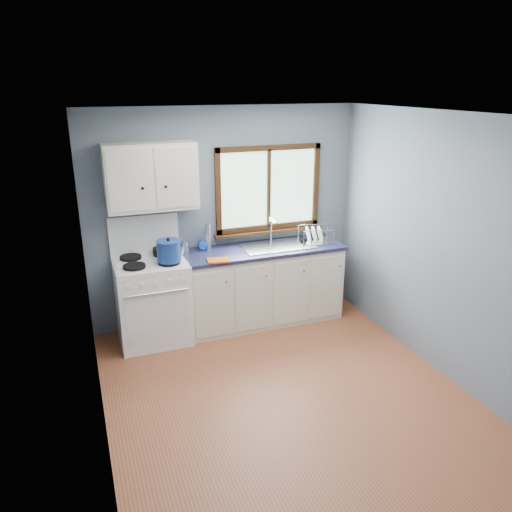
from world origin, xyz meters
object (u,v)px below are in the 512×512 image
object	(u,v)px
skillet	(164,250)
stockpot	(169,250)
gas_range	(152,298)
sink	(277,251)
thermos	(208,237)
dish_rack	(315,238)
utensil_crock	(184,247)
base_cabinets	(263,288)

from	to	relation	value
skillet	stockpot	world-z (taller)	stockpot
gas_range	skillet	world-z (taller)	gas_range
sink	thermos	size ratio (longest dim) A/B	2.80
thermos	gas_range	bearing A→B (deg)	-164.59
thermos	dish_rack	bearing A→B (deg)	-8.46
stockpot	dish_rack	xyz separation A→B (m)	(1.78, 0.16, -0.10)
utensil_crock	gas_range	bearing A→B (deg)	-159.02
sink	utensil_crock	xyz separation A→B (m)	(-1.08, 0.14, 0.13)
stockpot	thermos	distance (m)	0.62
thermos	dish_rack	distance (m)	1.29
gas_range	thermos	bearing A→B (deg)	15.41
sink	utensil_crock	bearing A→B (deg)	172.71
skillet	base_cabinets	bearing A→B (deg)	-21.41
utensil_crock	thermos	size ratio (longest dim) A/B	1.19
stockpot	dish_rack	size ratio (longest dim) A/B	0.70
gas_range	sink	distance (m)	1.53
base_cabinets	gas_range	bearing A→B (deg)	-179.18
sink	dish_rack	xyz separation A→B (m)	(0.48, -0.01, 0.11)
base_cabinets	dish_rack	bearing A→B (deg)	-1.29
thermos	utensil_crock	bearing A→B (deg)	-172.86
base_cabinets	skillet	distance (m)	1.26
skillet	dish_rack	world-z (taller)	dish_rack
skillet	stockpot	size ratio (longest dim) A/B	1.32
utensil_crock	skillet	bearing A→B (deg)	-176.11
skillet	thermos	world-z (taller)	thermos
skillet	utensil_crock	xyz separation A→B (m)	(0.22, 0.01, 0.01)
base_cabinets	sink	size ratio (longest dim) A/B	2.20
base_cabinets	dish_rack	world-z (taller)	dish_rack
utensil_crock	thermos	xyz separation A→B (m)	(0.29, 0.04, 0.08)
base_cabinets	stockpot	world-z (taller)	stockpot
base_cabinets	thermos	bearing A→B (deg)	163.98
sink	stockpot	xyz separation A→B (m)	(-1.30, -0.17, 0.21)
dish_rack	base_cabinets	bearing A→B (deg)	-170.10
sink	dish_rack	distance (m)	0.50
thermos	base_cabinets	bearing A→B (deg)	-16.02
sink	thermos	distance (m)	0.83
stockpot	base_cabinets	bearing A→B (deg)	8.74
thermos	dish_rack	world-z (taller)	thermos
gas_range	base_cabinets	size ratio (longest dim) A/B	0.74
base_cabinets	thermos	distance (m)	0.91
dish_rack	skillet	bearing A→B (deg)	-173.23
base_cabinets	sink	world-z (taller)	sink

